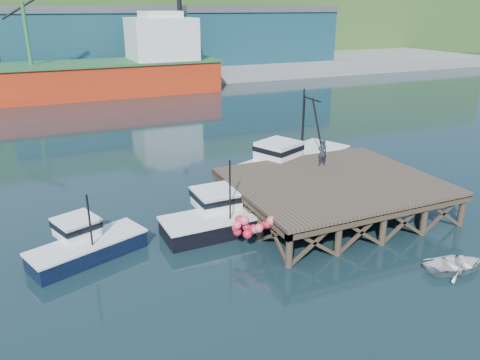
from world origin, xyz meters
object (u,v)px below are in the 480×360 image
dinghy (456,264)px  dockworker (322,153)px  boat_black (223,216)px  trawler (293,160)px  boat_navy (85,243)px

dinghy → dockworker: (-0.66, 10.83, 2.69)m
boat_black → trawler: size_ratio=0.70×
dinghy → boat_black: bearing=51.8°
boat_navy → dockworker: bearing=-12.6°
dinghy → dockworker: bearing=11.0°
dinghy → trawler: bearing=9.4°
boat_black → dinghy: (8.55, -8.77, -0.49)m
boat_black → dockworker: boat_black is taller
boat_navy → dinghy: bearing=-48.8°
trawler → dockworker: bearing=-116.4°
boat_navy → boat_black: size_ratio=0.85×
trawler → dockworker: 4.27m
boat_navy → boat_black: 7.57m
boat_navy → dockworker: (15.46, 2.13, 2.28)m
boat_navy → dockworker: dockworker is taller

